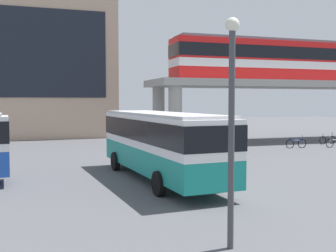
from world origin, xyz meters
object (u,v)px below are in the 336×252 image
object	(u,v)px
bus_main	(160,139)
bicycle_orange	(229,144)
bicycle_blue	(296,144)
bicycle_silver	(335,143)
train	(273,60)
bicycle_black	(327,140)

from	to	relation	value
bus_main	bicycle_orange	xyz separation A→B (m)	(8.94, 10.62, -1.63)
bicycle_orange	bicycle_blue	distance (m)	5.50
bicycle_orange	bicycle_blue	xyz separation A→B (m)	(5.40, -1.07, 0.00)
bicycle_blue	bicycle_silver	world-z (taller)	same
train	bus_main	bearing A→B (deg)	-135.92
train	bicycle_black	distance (m)	8.77
bus_main	bicycle_silver	xyz separation A→B (m)	(17.71, 8.99, -1.63)
train	bus_main	distance (m)	22.48
bus_main	bicycle_blue	distance (m)	17.30
bicycle_blue	train	bearing A→B (deg)	76.87
train	bicycle_black	size ratio (longest dim) A/B	10.98
bicycle_orange	train	bearing A→B (deg)	34.03
bus_main	bicycle_orange	world-z (taller)	bus_main
bicycle_orange	bicycle_black	bearing A→B (deg)	4.09
bus_main	bicycle_blue	xyz separation A→B (m)	(14.34, 9.55, -1.63)
bus_main	bicycle_orange	bearing A→B (deg)	49.92
train	bicycle_orange	size ratio (longest dim) A/B	11.48
bicycle_blue	bicycle_orange	bearing A→B (deg)	168.78
bicycle_blue	bicycle_black	size ratio (longest dim) A/B	1.00
train	bicycle_black	bearing A→B (deg)	-50.26
bicycle_blue	bicycle_silver	xyz separation A→B (m)	(3.37, -0.56, 0.00)
bicycle_orange	bicycle_blue	bearing A→B (deg)	-11.22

